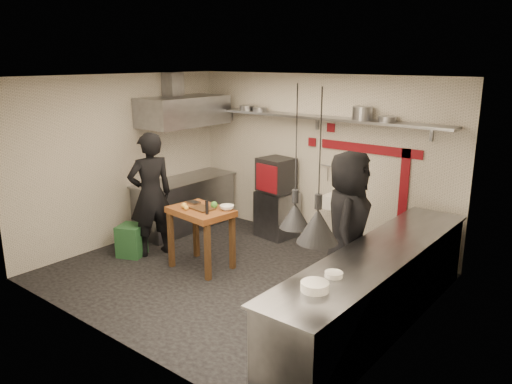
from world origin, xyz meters
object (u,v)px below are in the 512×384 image
Objects in this scene: prep_table at (201,238)px; chef_right at (348,225)px; chef_left at (151,195)px; combi_oven at (276,175)px; green_bin at (131,240)px; oven_stand at (277,214)px.

chef_right is at bearing 22.09° from prep_table.
chef_left reaches higher than chef_right.
combi_oven is 1.16× the size of green_bin.
prep_table is at bearing 16.76° from green_bin.
oven_stand is 1.60× the size of green_bin.
prep_table is 2.23m from chef_right.
prep_table is (1.20, 0.36, 0.21)m from green_bin.
chef_left is at bearing -168.05° from prep_table.
combi_oven is 2.66m from green_bin.
chef_left is at bearing 51.90° from green_bin.
chef_left reaches higher than oven_stand.
green_bin is 0.54× the size of prep_table.
chef_left is (-0.98, -1.96, -0.11)m from combi_oven.
chef_right reaches higher than green_bin.
combi_oven reaches higher than prep_table.
green_bin is at bearing -19.64° from chef_left.
oven_stand is at bearing -32.79° from combi_oven.
chef_right is (2.04, -1.23, 0.56)m from oven_stand.
combi_oven reaches higher than oven_stand.
oven_stand is 1.81m from prep_table.
chef_right reaches higher than oven_stand.
green_bin is at bearing 84.73° from chef_right.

